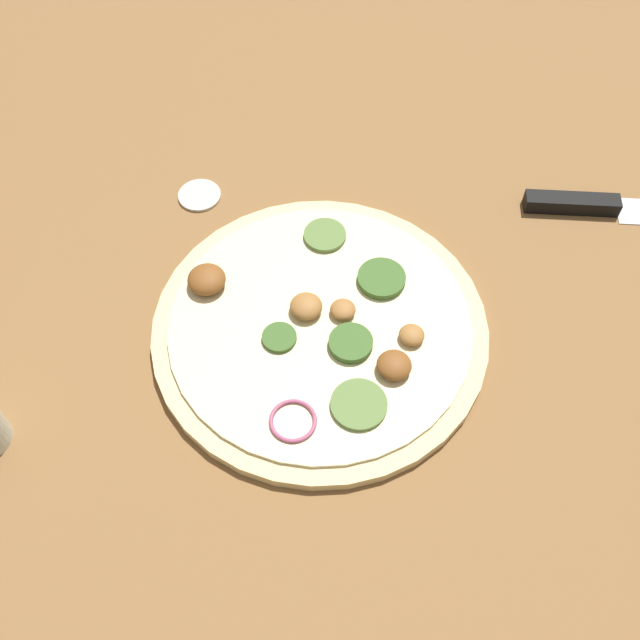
# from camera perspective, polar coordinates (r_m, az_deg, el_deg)

# --- Properties ---
(ground_plane) EXTENTS (3.00, 3.00, 0.00)m
(ground_plane) POSITION_cam_1_polar(r_m,az_deg,el_deg) (0.74, 0.00, -0.94)
(ground_plane) COLOR brown
(pizza) EXTENTS (0.33, 0.33, 0.03)m
(pizza) POSITION_cam_1_polar(r_m,az_deg,el_deg) (0.73, 0.01, -0.56)
(pizza) COLOR beige
(pizza) RESTS_ON ground_plane
(knife) EXTENTS (0.04, 0.28, 0.02)m
(knife) POSITION_cam_1_polar(r_m,az_deg,el_deg) (0.89, 21.28, 8.05)
(knife) COLOR silver
(knife) RESTS_ON ground_plane
(loose_cap) EXTENTS (0.05, 0.05, 0.01)m
(loose_cap) POSITION_cam_1_polar(r_m,az_deg,el_deg) (0.86, -9.18, 9.44)
(loose_cap) COLOR beige
(loose_cap) RESTS_ON ground_plane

